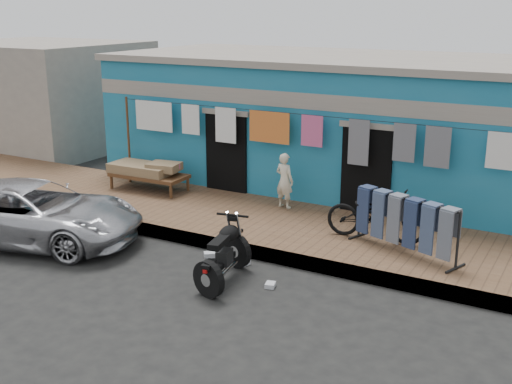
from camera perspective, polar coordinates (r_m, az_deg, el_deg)
name	(u,v)px	position (r m, az deg, el deg)	size (l,w,h in m)	color
ground	(198,286)	(10.97, -5.18, -8.35)	(80.00, 80.00, 0.00)	black
sidewalk	(280,228)	(13.31, 2.11, -3.18)	(28.00, 3.00, 0.25)	brown
curb	(244,250)	(12.12, -1.05, -5.18)	(28.00, 0.10, 0.25)	gray
building	(353,123)	(16.46, 8.58, 6.05)	(12.20, 5.20, 3.36)	#196C92
neighbor_left	(42,94)	(22.76, -18.49, 8.24)	(6.00, 5.00, 3.40)	#9E9384
clothesline	(289,134)	(14.13, 2.95, 5.13)	(10.06, 0.06, 2.10)	brown
car	(33,212)	(13.44, -19.19, -1.69)	(2.01, 4.42, 1.25)	silver
seated_person	(284,181)	(14.05, 2.55, 1.03)	(0.44, 0.30, 1.23)	beige
bicycle	(376,209)	(12.30, 10.58, -1.54)	(0.66, 1.86, 1.21)	black
motorcycle	(223,252)	(10.93, -2.93, -5.35)	(0.88, 1.73, 1.07)	black
charpoy	(149,176)	(15.70, -9.48, 1.39)	(2.01, 1.00, 0.67)	brown
jeans_rack	(406,224)	(11.81, 13.15, -2.77)	(2.27, 1.19, 1.08)	black
litter_a	(210,255)	(12.15, -4.15, -5.57)	(0.21, 0.16, 0.09)	silver
litter_b	(245,263)	(11.77, -0.98, -6.29)	(0.17, 0.13, 0.09)	silver
litter_c	(270,285)	(10.88, 1.28, -8.26)	(0.19, 0.16, 0.08)	silver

